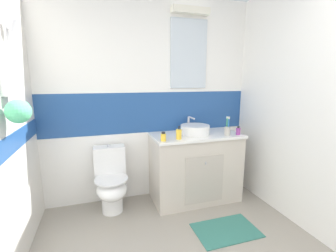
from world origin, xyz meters
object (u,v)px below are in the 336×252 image
Objects in this scene: sink_basin at (195,129)px; lotion_bottle_short at (163,137)px; toilet at (111,182)px; toothbrush_cup at (227,130)px; soap_dispenser at (179,134)px; perfume_flask_small at (238,131)px.

sink_basin reaches higher than lotion_bottle_short.
toothbrush_cup is (1.37, -0.20, 0.56)m from toilet.
toilet is 0.82m from lotion_bottle_short.
soap_dispenser is 0.19m from lotion_bottle_short.
perfume_flask_small is at bearing -0.06° from lotion_bottle_short.
soap_dispenser is at bearing -145.62° from sink_basin.
toothbrush_cup is at bearing -8.48° from toilet.
lotion_bottle_short is (-0.19, -0.02, -0.01)m from soap_dispenser.
toilet is 1.49m from toothbrush_cup.
sink_basin is 0.52m from perfume_flask_small.
sink_basin is 1.17m from toilet.
soap_dispenser is 1.44× the size of perfume_flask_small.
toilet is 7.39× the size of lotion_bottle_short.
soap_dispenser is (-0.62, -0.00, -0.00)m from toothbrush_cup.
toilet is 1.61m from perfume_flask_small.
perfume_flask_small is (0.13, -0.03, -0.01)m from toothbrush_cup.
perfume_flask_small is at bearing -1.98° from soap_dispenser.
soap_dispenser is at bearing 7.57° from lotion_bottle_short.
toilet is at bearing 179.22° from sink_basin.
sink_basin is at bearing 24.86° from lotion_bottle_short.
toothbrush_cup reaches higher than perfume_flask_small.
toilet is at bearing 157.67° from lotion_bottle_short.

